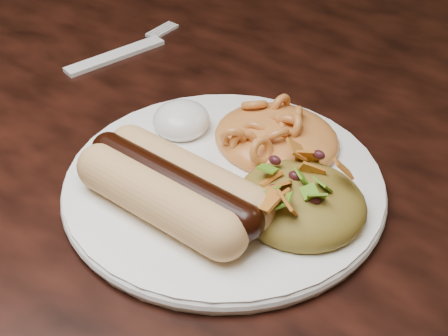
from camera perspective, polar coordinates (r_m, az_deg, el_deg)
The scene contains 7 objects.
table at distance 0.69m, azimuth 1.27°, elevation 2.48°, with size 1.60×0.90×0.75m.
plate at distance 0.48m, azimuth 0.00°, elevation -1.48°, with size 0.22×0.22×0.01m, color white.
hotdog at distance 0.44m, azimuth -4.26°, elevation -1.57°, with size 0.12×0.07×0.03m.
mac_and_cheese at distance 0.50m, azimuth 4.46°, elevation 3.76°, with size 0.10×0.09×0.04m, color #EA9645.
sour_cream at distance 0.52m, azimuth -3.58°, elevation 4.47°, with size 0.04×0.04×0.03m, color white.
taco_salad at distance 0.44m, azimuth 6.43°, elevation -2.12°, with size 0.09×0.08×0.04m.
fork at distance 0.65m, azimuth -9.03°, elevation 9.20°, with size 0.02×0.15×0.00m, color white.
Camera 1 is at (0.33, -0.46, 1.06)m, focal length 55.00 mm.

